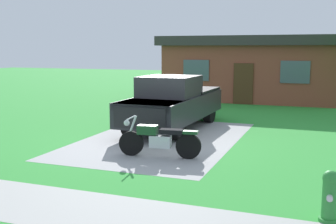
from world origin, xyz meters
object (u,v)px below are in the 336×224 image
pickup_truck (174,102)px  fire_hydrant (330,196)px  neighbor_house (252,67)px  motorcycle (159,139)px

pickup_truck → fire_hydrant: pickup_truck is taller
pickup_truck → neighbor_house: size_ratio=0.59×
motorcycle → pickup_truck: bearing=104.0°
motorcycle → fire_hydrant: size_ratio=2.54×
fire_hydrant → neighbor_house: 17.41m
fire_hydrant → neighbor_house: (-4.08, 16.87, 1.36)m
fire_hydrant → neighbor_house: size_ratio=0.09×
pickup_truck → neighbor_house: neighbor_house is taller
motorcycle → fire_hydrant: (4.17, -2.90, -0.05)m
motorcycle → pickup_truck: 4.12m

